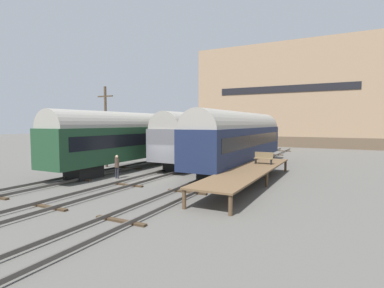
{
  "coord_description": "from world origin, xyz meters",
  "views": [
    {
      "loc": [
        13.0,
        -18.68,
        4.2
      ],
      "look_at": [
        0.0,
        6.64,
        2.2
      ],
      "focal_mm": 28.0,
      "sensor_mm": 36.0,
      "label": 1
    }
  ],
  "objects_px": {
    "bench": "(264,158)",
    "train_car_navy": "(240,137)",
    "train_car_green": "(134,136)",
    "utility_pole": "(106,125)",
    "person_worker": "(117,164)",
    "train_car_grey": "(203,136)"
  },
  "relations": [
    {
      "from": "train_car_green",
      "to": "train_car_navy",
      "type": "distance_m",
      "value": 9.86
    },
    {
      "from": "person_worker",
      "to": "utility_pole",
      "type": "height_order",
      "value": "utility_pole"
    },
    {
      "from": "train_car_navy",
      "to": "person_worker",
      "type": "xyz_separation_m",
      "value": [
        -6.92,
        -8.5,
        -1.89
      ]
    },
    {
      "from": "train_car_grey",
      "to": "utility_pole",
      "type": "relative_size",
      "value": 2.0
    },
    {
      "from": "train_car_navy",
      "to": "bench",
      "type": "bearing_deg",
      "value": -46.93
    },
    {
      "from": "train_car_navy",
      "to": "train_car_grey",
      "type": "bearing_deg",
      "value": 158.31
    },
    {
      "from": "train_car_grey",
      "to": "utility_pole",
      "type": "height_order",
      "value": "utility_pole"
    },
    {
      "from": "person_worker",
      "to": "utility_pole",
      "type": "bearing_deg",
      "value": 139.83
    },
    {
      "from": "train_car_green",
      "to": "train_car_navy",
      "type": "xyz_separation_m",
      "value": [
        9.23,
        3.46,
        -0.01
      ]
    },
    {
      "from": "train_car_grey",
      "to": "utility_pole",
      "type": "bearing_deg",
      "value": -140.28
    },
    {
      "from": "train_car_grey",
      "to": "person_worker",
      "type": "relative_size",
      "value": 8.64
    },
    {
      "from": "train_car_navy",
      "to": "utility_pole",
      "type": "distance_m",
      "value": 12.72
    },
    {
      "from": "train_car_green",
      "to": "utility_pole",
      "type": "distance_m",
      "value": 3.0
    },
    {
      "from": "train_car_green",
      "to": "utility_pole",
      "type": "xyz_separation_m",
      "value": [
        -2.71,
        -0.79,
        1.02
      ]
    },
    {
      "from": "bench",
      "to": "train_car_navy",
      "type": "bearing_deg",
      "value": 133.07
    },
    {
      "from": "train_car_green",
      "to": "train_car_navy",
      "type": "height_order",
      "value": "train_car_navy"
    },
    {
      "from": "utility_pole",
      "to": "person_worker",
      "type": "bearing_deg",
      "value": -40.17
    },
    {
      "from": "person_worker",
      "to": "bench",
      "type": "bearing_deg",
      "value": 29.11
    },
    {
      "from": "utility_pole",
      "to": "train_car_navy",
      "type": "bearing_deg",
      "value": 19.59
    },
    {
      "from": "train_car_grey",
      "to": "bench",
      "type": "xyz_separation_m",
      "value": [
        7.47,
        -4.89,
        -1.37
      ]
    },
    {
      "from": "person_worker",
      "to": "train_car_grey",
      "type": "bearing_deg",
      "value": 77.45
    },
    {
      "from": "train_car_grey",
      "to": "person_worker",
      "type": "height_order",
      "value": "train_car_grey"
    }
  ]
}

